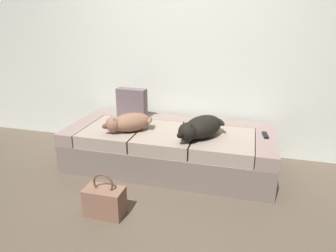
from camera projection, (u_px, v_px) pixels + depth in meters
The scene contains 8 objects.
ground_plane at pixel (138, 219), 2.47m from camera, with size 10.00×10.00×0.00m, color brown.
back_wall at pixel (183, 30), 3.40m from camera, with size 6.40×0.10×2.80m, color silver.
couch at pixel (169, 148), 3.27m from camera, with size 2.15×0.92×0.43m.
dog_tan at pixel (128, 123), 3.10m from camera, with size 0.48×0.44×0.19m.
dog_dark at pixel (200, 128), 2.93m from camera, with size 0.46×0.58×0.21m.
tv_remote at pixel (265, 135), 3.00m from camera, with size 0.04×0.15×0.02m, color black.
throw_pillow at pixel (132, 103), 3.50m from camera, with size 0.34×0.12×0.34m, color #68575A.
handbag at pixel (105, 201), 2.49m from camera, with size 0.32×0.18×0.38m.
Camera 1 is at (0.77, -1.92, 1.55)m, focal length 32.61 mm.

